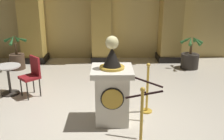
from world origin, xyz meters
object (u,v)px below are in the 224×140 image
object	(u,v)px
stanchion_near	(141,126)
cafe_chair_red	(32,73)
pedestal_clock	(112,89)
potted_palm_right	(190,58)
cafe_table	(9,76)
potted_palm_left	(17,59)
stanchion_far	(147,95)

from	to	relation	value
stanchion_near	cafe_chair_red	world-z (taller)	stanchion_near
pedestal_clock	cafe_chair_red	size ratio (longest dim) A/B	1.75
pedestal_clock	potted_palm_right	size ratio (longest dim) A/B	1.56
stanchion_near	cafe_table	bearing A→B (deg)	143.13
stanchion_near	potted_palm_right	size ratio (longest dim) A/B	0.97
pedestal_clock	potted_palm_left	bearing A→B (deg)	131.42
potted_palm_right	stanchion_near	bearing A→B (deg)	-116.57
stanchion_near	stanchion_far	xyz separation A→B (m)	(0.27, 1.21, 0.01)
stanchion_near	cafe_table	xyz separation A→B (m)	(-2.93, 2.20, 0.10)
potted_palm_left	pedestal_clock	bearing A→B (deg)	-48.58
pedestal_clock	stanchion_near	xyz separation A→B (m)	(0.46, -0.85, -0.30)
stanchion_near	potted_palm_right	world-z (taller)	potted_palm_right
pedestal_clock	potted_palm_right	world-z (taller)	pedestal_clock
pedestal_clock	cafe_table	world-z (taller)	pedestal_clock
potted_palm_right	pedestal_clock	bearing A→B (deg)	-127.29
stanchion_far	pedestal_clock	bearing A→B (deg)	-153.49
stanchion_near	cafe_table	world-z (taller)	stanchion_near
potted_palm_left	stanchion_near	bearing A→B (deg)	-50.87
potted_palm_left	potted_palm_right	xyz separation A→B (m)	(5.53, -0.00, -0.01)
potted_palm_right	cafe_chair_red	bearing A→B (deg)	-154.53
pedestal_clock	cafe_chair_red	world-z (taller)	pedestal_clock
stanchion_near	cafe_table	distance (m)	3.67
potted_palm_right	cafe_chair_red	world-z (taller)	potted_palm_right
stanchion_far	potted_palm_left	world-z (taller)	potted_palm_left
potted_palm_right	cafe_table	distance (m)	5.43
stanchion_near	potted_palm_left	size ratio (longest dim) A/B	0.93
stanchion_near	cafe_table	size ratio (longest dim) A/B	1.45
cafe_table	cafe_chair_red	bearing A→B (deg)	-9.22
stanchion_far	potted_palm_right	world-z (taller)	potted_palm_right
potted_palm_right	potted_palm_left	bearing A→B (deg)	180.00
stanchion_far	stanchion_near	bearing A→B (deg)	-102.74
cafe_table	cafe_chair_red	xyz separation A→B (m)	(0.61, -0.10, 0.11)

